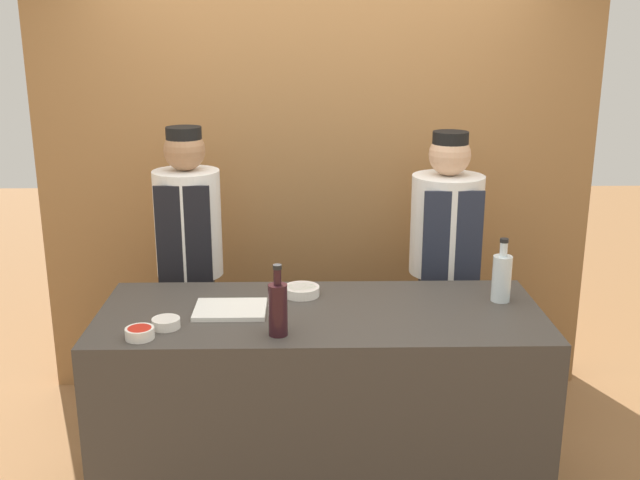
# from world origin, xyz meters

# --- Properties ---
(cabinet_wall) EXTENTS (3.21, 0.18, 2.40)m
(cabinet_wall) POSITION_xyz_m (0.00, 1.27, 1.20)
(cabinet_wall) COLOR olive
(cabinet_wall) RESTS_ON ground_plane
(counter) EXTENTS (1.95, 0.78, 0.95)m
(counter) POSITION_xyz_m (0.00, 0.00, 0.47)
(counter) COLOR #3D3833
(counter) RESTS_ON ground_plane
(sauce_bowl_red) EXTENTS (0.12, 0.12, 0.04)m
(sauce_bowl_red) POSITION_xyz_m (-0.73, -0.28, 0.97)
(sauce_bowl_red) COLOR white
(sauce_bowl_red) RESTS_ON counter
(sauce_bowl_green) EXTENTS (0.17, 0.17, 0.04)m
(sauce_bowl_green) POSITION_xyz_m (-0.08, 0.20, 0.97)
(sauce_bowl_green) COLOR white
(sauce_bowl_green) RESTS_ON counter
(sauce_bowl_white) EXTENTS (0.12, 0.12, 0.04)m
(sauce_bowl_white) POSITION_xyz_m (-0.65, -0.18, 0.97)
(sauce_bowl_white) COLOR white
(sauce_bowl_white) RESTS_ON counter
(cutting_board) EXTENTS (0.31, 0.24, 0.02)m
(cutting_board) POSITION_xyz_m (-0.40, -0.00, 0.96)
(cutting_board) COLOR white
(cutting_board) RESTS_ON counter
(bottle_wine) EXTENTS (0.08, 0.08, 0.30)m
(bottle_wine) POSITION_xyz_m (-0.18, -0.26, 1.07)
(bottle_wine) COLOR black
(bottle_wine) RESTS_ON counter
(bottle_clear) EXTENTS (0.09, 0.09, 0.29)m
(bottle_clear) POSITION_xyz_m (0.82, 0.11, 1.06)
(bottle_clear) COLOR silver
(bottle_clear) RESTS_ON counter
(chef_left) EXTENTS (0.35, 0.35, 1.66)m
(chef_left) POSITION_xyz_m (-0.68, 0.74, 0.90)
(chef_left) COLOR #28282D
(chef_left) RESTS_ON ground_plane
(chef_right) EXTENTS (0.38, 0.38, 1.63)m
(chef_right) POSITION_xyz_m (0.68, 0.74, 0.88)
(chef_right) COLOR #28282D
(chef_right) RESTS_ON ground_plane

